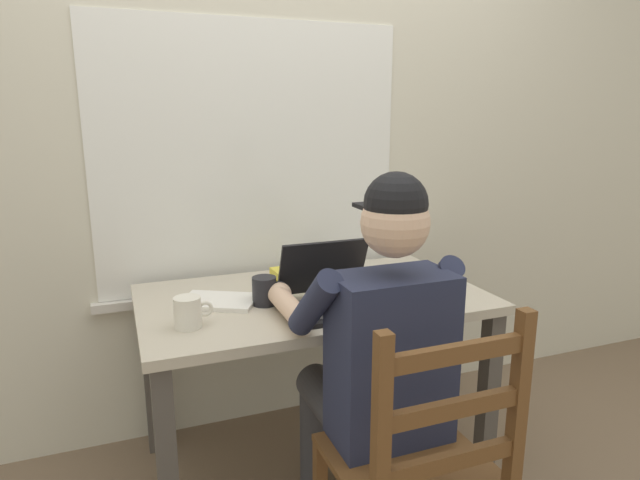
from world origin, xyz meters
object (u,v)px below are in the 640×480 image
object	(u,v)px
wooden_chair	(419,469)
book_stack_main	(298,276)
landscape_photo_print	(208,300)
computer_mouse	(412,296)
laptop	(333,292)
coffee_mug_spare	(345,261)
seated_person	(374,351)
desk	(313,319)
coffee_mug_white	(188,312)
coffee_mug_dark	(265,291)

from	to	relation	value
wooden_chair	book_stack_main	bearing A→B (deg)	93.56
wooden_chair	landscape_photo_print	size ratio (longest dim) A/B	7.11
wooden_chair	computer_mouse	bearing A→B (deg)	62.59
laptop	computer_mouse	distance (m)	0.30
laptop	book_stack_main	world-z (taller)	laptop
laptop	computer_mouse	size ratio (longest dim) A/B	3.30
computer_mouse	coffee_mug_spare	distance (m)	0.41
seated_person	laptop	size ratio (longest dim) A/B	3.72
desk	landscape_photo_print	world-z (taller)	landscape_photo_print
coffee_mug_spare	book_stack_main	world-z (taller)	coffee_mug_spare
desk	landscape_photo_print	distance (m)	0.40
wooden_chair	laptop	size ratio (longest dim) A/B	2.80
computer_mouse	coffee_mug_white	bearing A→B (deg)	177.79
desk	landscape_photo_print	bearing A→B (deg)	168.98
desk	coffee_mug_white	distance (m)	0.52
coffee_mug_white	coffee_mug_spare	xyz separation A→B (m)	(0.70, 0.37, 0.00)
computer_mouse	coffee_mug_white	distance (m)	0.79
desk	coffee_mug_spare	distance (m)	0.35
laptop	coffee_mug_dark	bearing A→B (deg)	154.71
desk	coffee_mug_dark	xyz separation A→B (m)	(-0.19, -0.04, 0.15)
coffee_mug_white	desk	bearing A→B (deg)	18.50
landscape_photo_print	wooden_chair	bearing A→B (deg)	-72.02
laptop	coffee_mug_dark	distance (m)	0.24
laptop	coffee_mug_dark	size ratio (longest dim) A/B	2.66
wooden_chair	desk	bearing A→B (deg)	92.93
laptop	coffee_mug_spare	world-z (taller)	laptop
coffee_mug_dark	landscape_photo_print	distance (m)	0.22
seated_person	book_stack_main	world-z (taller)	seated_person
seated_person	computer_mouse	size ratio (longest dim) A/B	12.29
coffee_mug_spare	seated_person	bearing A→B (deg)	-106.00
computer_mouse	coffee_mug_spare	xyz separation A→B (m)	(-0.09, 0.40, 0.03)
seated_person	coffee_mug_spare	bearing A→B (deg)	74.00
desk	coffee_mug_spare	size ratio (longest dim) A/B	11.38
seated_person	book_stack_main	distance (m)	0.58
desk	coffee_mug_dark	world-z (taller)	coffee_mug_dark
landscape_photo_print	coffee_mug_spare	bearing A→B (deg)	3.45
wooden_chair	coffee_mug_dark	size ratio (longest dim) A/B	7.45
laptop	book_stack_main	size ratio (longest dim) A/B	1.62
wooden_chair	landscape_photo_print	distance (m)	0.94
seated_person	laptop	xyz separation A→B (m)	(-0.01, 0.30, 0.09)
coffee_mug_white	coffee_mug_dark	distance (m)	0.31
landscape_photo_print	desk	bearing A→B (deg)	-20.52
computer_mouse	book_stack_main	size ratio (longest dim) A/B	0.49
seated_person	wooden_chair	bearing A→B (deg)	-90.00
seated_person	coffee_mug_dark	bearing A→B (deg)	119.63
coffee_mug_dark	coffee_mug_spare	bearing A→B (deg)	31.03
desk	coffee_mug_spare	bearing A→B (deg)	43.29
laptop	coffee_mug_white	distance (m)	0.50
desk	coffee_mug_dark	size ratio (longest dim) A/B	10.22
laptop	book_stack_main	distance (m)	0.27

